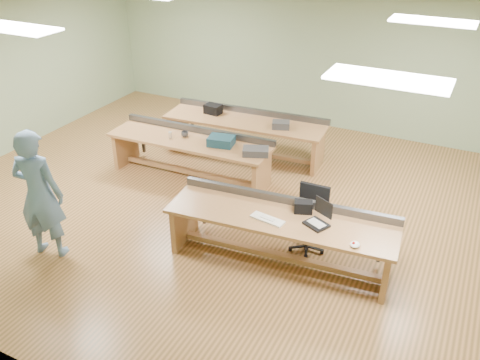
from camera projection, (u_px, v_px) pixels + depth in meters
The scene contains 22 objects.
floor at pixel (233, 205), 8.55m from camera, with size 10.00×10.00×0.00m, color #A46D3E.
ceiling at pixel (231, 22), 7.10m from camera, with size 10.00×10.00×0.00m, color silver.
wall_back at pixel (317, 58), 10.96m from camera, with size 10.00×0.04×3.00m, color gray.
wall_front at pixel (35, 271), 4.69m from camera, with size 10.00×0.04×3.00m, color gray.
wall_left at pixel (2, 78), 9.77m from camera, with size 0.04×8.00×3.00m, color gray.
fluor_panels at pixel (231, 25), 7.11m from camera, with size 6.20×3.50×0.03m.
workbench_front at pixel (281, 227), 6.97m from camera, with size 3.21×1.12×0.86m.
workbench_mid at pixel (191, 148), 9.18m from camera, with size 3.05×0.91×0.86m.
workbench_back at pixel (245, 128), 9.97m from camera, with size 3.24×1.08×0.86m.
person at pixel (39, 194), 6.96m from camera, with size 0.70×0.46×1.93m, color slate.
laptop_base at pixel (316, 224), 6.67m from camera, with size 0.30×0.24×0.03m, color black.
laptop_screen at pixel (324, 208), 6.63m from camera, with size 0.30×0.01×0.23m, color black.
keyboard at pixel (267, 219), 6.78m from camera, with size 0.47×0.16×0.03m, color silver.
trackball_mouse at pixel (355, 244), 6.26m from camera, with size 0.12×0.14×0.06m, color white.
camera_bag at pixel (303, 207), 6.92m from camera, with size 0.25×0.16×0.17m, color black.
task_chair at pixel (309, 227), 7.34m from camera, with size 0.54×0.54×0.98m.
parts_bin_teal at pixel (221, 141), 8.83m from camera, with size 0.44×0.33×0.15m, color #143341.
parts_bin_grey at pixel (256, 151), 8.50m from camera, with size 0.43×0.27×0.12m, color #333335.
mug at pixel (185, 134), 9.15m from camera, with size 0.13×0.13×0.10m, color #333335.
drinks_can at pixel (170, 135), 9.08m from camera, with size 0.07×0.07×0.12m, color silver.
storage_box_back at pixel (213, 109), 10.13m from camera, with size 0.32×0.23×0.18m, color black.
tray_back at pixel (281, 125), 9.49m from camera, with size 0.32×0.24×0.13m, color #333335.
Camera 1 is at (3.35, -6.46, 4.51)m, focal length 38.00 mm.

